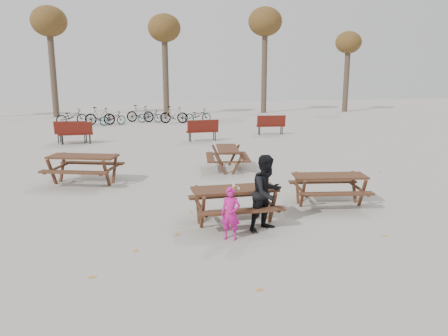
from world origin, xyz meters
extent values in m
plane|color=gray|center=(0.00, 0.00, 0.00)|extent=(80.00, 80.00, 0.00)
cube|color=#382214|center=(0.00, 0.00, 0.75)|extent=(1.80, 0.70, 0.05)
cube|color=#382214|center=(0.00, -0.60, 0.45)|extent=(1.80, 0.25, 0.05)
cube|color=#382214|center=(0.00, 0.60, 0.45)|extent=(1.80, 0.25, 0.05)
cylinder|color=#382214|center=(-0.75, -0.30, 0.36)|extent=(0.08, 0.08, 0.73)
cylinder|color=#382214|center=(-0.75, 0.30, 0.36)|extent=(0.08, 0.08, 0.73)
cylinder|color=#382214|center=(0.75, -0.30, 0.36)|extent=(0.08, 0.08, 0.73)
cylinder|color=#382214|center=(0.75, 0.30, 0.36)|extent=(0.08, 0.08, 0.73)
cube|color=silver|center=(-0.01, -0.09, 0.79)|extent=(0.18, 0.11, 0.03)
ellipsoid|color=tan|center=(-0.01, -0.09, 0.83)|extent=(0.14, 0.06, 0.05)
cylinder|color=silver|center=(-0.06, -0.15, 0.85)|extent=(0.06, 0.06, 0.15)
cylinder|color=orange|center=(-0.06, -0.15, 0.83)|extent=(0.07, 0.07, 0.05)
cylinder|color=white|center=(-0.06, -0.15, 0.94)|extent=(0.03, 0.03, 0.02)
imported|color=#B91779|center=(-0.31, -0.91, 0.52)|extent=(0.45, 0.39, 1.04)
imported|color=black|center=(0.53, -0.55, 0.79)|extent=(0.95, 0.87, 1.57)
imported|color=black|center=(-5.38, 20.17, 0.50)|extent=(2.02, 1.40, 1.01)
imported|color=black|center=(-3.63, 19.53, 0.56)|extent=(1.90, 0.79, 1.11)
imported|color=black|center=(-2.87, 19.30, 0.44)|extent=(1.78, 1.19, 0.88)
imported|color=black|center=(-1.12, 20.65, 0.55)|extent=(1.91, 1.14, 1.11)
imported|color=black|center=(-0.51, 20.25, 0.43)|extent=(1.70, 0.90, 0.85)
imported|color=black|center=(0.97, 19.49, 0.54)|extent=(1.87, 0.93, 1.08)
imported|color=black|center=(2.54, 19.54, 0.46)|extent=(1.85, 0.90, 0.93)
cylinder|color=#382B21|center=(-7.00, 25.50, 3.15)|extent=(0.44, 0.44, 6.30)
ellipsoid|color=brown|center=(-7.00, 25.50, 6.75)|extent=(2.52, 2.52, 2.14)
cylinder|color=#382B21|center=(1.00, 24.50, 2.97)|extent=(0.44, 0.44, 5.95)
ellipsoid|color=brown|center=(1.00, 24.50, 6.38)|extent=(2.38, 2.38, 2.02)
cylinder|color=#382B21|center=(9.00, 25.50, 3.32)|extent=(0.44, 0.44, 6.65)
ellipsoid|color=brown|center=(9.00, 25.50, 7.12)|extent=(2.66, 2.66, 2.26)
cylinder|color=#382B21|center=(16.00, 25.00, 2.62)|extent=(0.44, 0.44, 5.25)
ellipsoid|color=brown|center=(16.00, 25.00, 5.62)|extent=(2.10, 2.10, 1.79)
camera|label=1|loc=(-2.25, -8.68, 3.17)|focal=35.00mm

